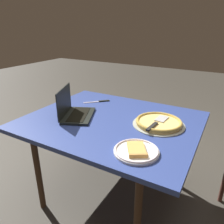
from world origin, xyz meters
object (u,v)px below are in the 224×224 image
dining_table (111,126)px  pizza_plate (136,151)px  pizza_tray (159,122)px  table_knife (99,101)px  laptop (74,111)px

dining_table → pizza_plate: 0.48m
pizza_tray → pizza_plate: bearing=-89.1°
dining_table → table_knife: size_ratio=6.78×
dining_table → pizza_plate: bearing=-43.4°
table_knife → pizza_plate: bearing=-43.9°
dining_table → table_knife: table_knife is taller
table_knife → dining_table: bearing=-44.3°
pizza_tray → table_knife: 0.67m
dining_table → laptop: size_ratio=3.29×
pizza_tray → dining_table: bearing=-167.0°
laptop → table_knife: laptop is taller
dining_table → pizza_tray: 0.36m
table_knife → laptop: bearing=-87.8°
laptop → pizza_tray: laptop is taller
laptop → table_knife: 0.39m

